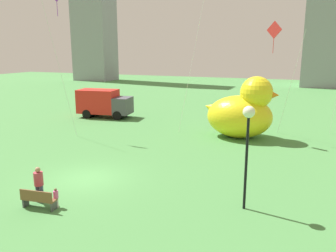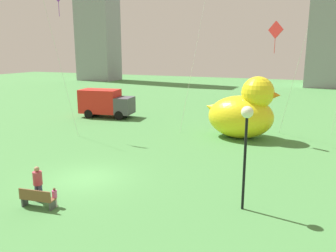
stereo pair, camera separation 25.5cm
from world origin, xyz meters
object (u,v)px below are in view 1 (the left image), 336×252
at_px(person_child, 56,197).
at_px(giant_inflatable_duck, 242,112).
at_px(box_truck, 104,103).
at_px(lamppost, 248,128).
at_px(kite_red, 275,34).
at_px(person_adult, 39,183).
at_px(park_bench, 38,199).
at_px(kite_purple, 56,0).

bearing_deg(person_child, giant_inflatable_duck, 70.68).
relative_size(giant_inflatable_duck, box_truck, 1.03).
bearing_deg(lamppost, kite_red, 91.13).
distance_m(lamppost, kite_red, 13.71).
xyz_separation_m(person_child, giant_inflatable_duck, (5.45, 15.55, 1.59)).
bearing_deg(person_child, box_truck, 116.39).
distance_m(person_adult, lamppost, 9.68).
height_order(giant_inflatable_duck, box_truck, giant_inflatable_duck).
distance_m(person_child, lamppost, 8.92).
bearing_deg(lamppost, person_adult, -162.19).
relative_size(person_adult, kite_red, 0.19).
bearing_deg(box_truck, kite_red, -9.03).
xyz_separation_m(lamppost, box_truck, (-17.06, 15.67, -2.21)).
bearing_deg(park_bench, kite_purple, 123.51).
relative_size(person_child, box_truck, 0.16).
height_order(lamppost, box_truck, lamppost).
bearing_deg(kite_purple, park_bench, -56.49).
bearing_deg(kite_red, kite_purple, -163.55).
relative_size(park_bench, person_child, 1.81).
xyz_separation_m(giant_inflatable_duck, kite_purple, (-13.84, -4.26, 8.53)).
distance_m(park_bench, lamppost, 9.63).
distance_m(person_child, kite_red, 19.20).
relative_size(giant_inflatable_duck, kite_purple, 0.50).
xyz_separation_m(park_bench, kite_purple, (-7.76, 11.71, 10.14)).
bearing_deg(person_adult, person_child, -8.00).
distance_m(person_adult, kite_purple, 16.48).
bearing_deg(person_adult, kite_red, 61.53).
xyz_separation_m(park_bench, person_adult, (-0.42, 0.57, 0.46)).
bearing_deg(box_truck, person_child, -63.61).
relative_size(person_adult, giant_inflatable_duck, 0.29).
bearing_deg(person_child, park_bench, -146.06).
height_order(person_child, box_truck, box_truck).
bearing_deg(kite_red, box_truck, 170.97).
relative_size(person_adult, kite_purple, 0.14).
distance_m(lamppost, kite_purple, 19.48).
distance_m(park_bench, kite_red, 19.82).
height_order(lamppost, kite_purple, kite_purple).
distance_m(box_truck, kite_purple, 11.81).
distance_m(park_bench, kite_purple, 17.33).
bearing_deg(box_truck, park_bench, -65.67).
distance_m(person_adult, box_truck, 20.26).
bearing_deg(person_adult, giant_inflatable_duck, 67.11).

